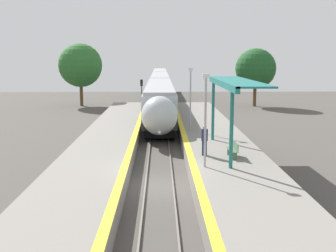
{
  "coord_description": "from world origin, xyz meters",
  "views": [
    {
      "loc": [
        0.07,
        -21.11,
        6.7
      ],
      "look_at": [
        0.57,
        6.03,
        2.21
      ],
      "focal_mm": 45.0,
      "sensor_mm": 36.0,
      "label": 1
    }
  ],
  "objects_px": {
    "railway_signal": "(142,94)",
    "lamppost_near": "(205,114)",
    "platform_bench": "(234,149)",
    "person_waiting": "(204,140)",
    "lamppost_mid": "(190,95)",
    "train": "(160,86)"
  },
  "relations": [
    {
      "from": "platform_bench",
      "to": "person_waiting",
      "type": "height_order",
      "value": "person_waiting"
    },
    {
      "from": "railway_signal",
      "to": "lamppost_near",
      "type": "distance_m",
      "value": 25.54
    },
    {
      "from": "train",
      "to": "person_waiting",
      "type": "height_order",
      "value": "train"
    },
    {
      "from": "person_waiting",
      "to": "lamppost_mid",
      "type": "distance_m",
      "value": 8.53
    },
    {
      "from": "train",
      "to": "lamppost_near",
      "type": "xyz_separation_m",
      "value": [
        2.39,
        -43.28,
        1.52
      ]
    },
    {
      "from": "person_waiting",
      "to": "lamppost_near",
      "type": "xyz_separation_m",
      "value": [
        -0.25,
        -2.61,
        1.88
      ]
    },
    {
      "from": "person_waiting",
      "to": "lamppost_near",
      "type": "relative_size",
      "value": 0.37
    },
    {
      "from": "platform_bench",
      "to": "railway_signal",
      "type": "height_order",
      "value": "railway_signal"
    },
    {
      "from": "platform_bench",
      "to": "train",
      "type": "bearing_deg",
      "value": 95.92
    },
    {
      "from": "person_waiting",
      "to": "railway_signal",
      "type": "relative_size",
      "value": 0.43
    },
    {
      "from": "platform_bench",
      "to": "lamppost_mid",
      "type": "distance_m",
      "value": 9.32
    },
    {
      "from": "person_waiting",
      "to": "lamppost_mid",
      "type": "height_order",
      "value": "lamppost_mid"
    },
    {
      "from": "train",
      "to": "lamppost_mid",
      "type": "height_order",
      "value": "lamppost_mid"
    },
    {
      "from": "person_waiting",
      "to": "lamppost_near",
      "type": "distance_m",
      "value": 3.23
    },
    {
      "from": "train",
      "to": "platform_bench",
      "type": "xyz_separation_m",
      "value": [
        4.27,
        -41.18,
        -0.83
      ]
    },
    {
      "from": "train",
      "to": "lamppost_near",
      "type": "height_order",
      "value": "lamppost_near"
    },
    {
      "from": "platform_bench",
      "to": "railway_signal",
      "type": "xyz_separation_m",
      "value": [
        -6.27,
        23.03,
        1.13
      ]
    },
    {
      "from": "train",
      "to": "lamppost_mid",
      "type": "xyz_separation_m",
      "value": [
        2.39,
        -32.36,
        1.52
      ]
    },
    {
      "from": "platform_bench",
      "to": "lamppost_mid",
      "type": "xyz_separation_m",
      "value": [
        -1.88,
        8.82,
        2.35
      ]
    },
    {
      "from": "train",
      "to": "lamppost_near",
      "type": "bearing_deg",
      "value": -86.83
    },
    {
      "from": "railway_signal",
      "to": "lamppost_mid",
      "type": "relative_size",
      "value": 0.86
    },
    {
      "from": "lamppost_near",
      "to": "platform_bench",
      "type": "bearing_deg",
      "value": 48.23
    }
  ]
}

